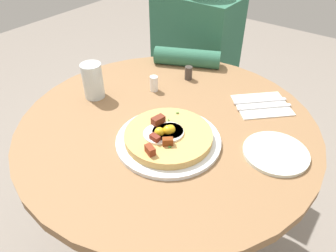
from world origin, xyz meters
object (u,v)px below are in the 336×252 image
Objects in this scene: pizza_plate at (168,141)px; water_glass at (93,81)px; salt_shaker at (154,84)px; pepper_shaker at (188,73)px; person_seated at (193,80)px; knife at (264,107)px; dining_table at (168,162)px; bread_plate at (276,153)px; fork at (260,101)px; breakfast_pizza at (168,135)px.

pizza_plate is 2.46× the size of water_glass.
salt_shaker reaches higher than pepper_shaker.
person_seated is 0.65m from knife.
bread_plate reaches higher than dining_table.
fork is 1.00× the size of knife.
dining_table is 0.34m from pepper_shaker.
breakfast_pizza is 0.37m from pepper_shaker.
dining_table is 5.20× the size of bread_plate.
bread_plate is 3.20× the size of salt_shaker.
bread_plate is 0.22m from knife.
water_glass is (0.61, 0.09, 0.06)m from bread_plate.
dining_table is at bearing 4.44° from knife.
knife is (-0.15, -0.32, 0.00)m from pizza_plate.
dining_table is 3.71× the size of breakfast_pizza.
person_seated is 0.80m from pizza_plate.
pizza_plate is at bearing 115.16° from pepper_shaker.
knife is at bearing -115.02° from breakfast_pizza.
knife is 3.62× the size of pepper_shaker.
pepper_shaker is at bearing -109.94° from salt_shaker.
water_glass reaches higher than bread_plate.
bread_plate is at bearing -153.03° from pizza_plate.
salt_shaker is at bearing -20.31° from fork.
person_seated is 6.31× the size of knife.
salt_shaker is (-0.14, 0.48, 0.25)m from person_seated.
pizza_plate is (-0.06, 0.08, 0.18)m from dining_table.
water_glass is at bearing -7.53° from breakfast_pizza.
bread_plate is 0.98× the size of fork.
salt_shaker is at bearing 105.81° from person_seated.
water_glass is at bearing -12.08° from fork.
pepper_shaker reaches higher than dining_table.
pepper_shaker reaches higher than bread_plate.
pepper_shaker is (0.31, -0.02, 0.02)m from knife.
knife is (-0.49, 0.36, 0.23)m from person_seated.
pepper_shaker is (-0.19, 0.34, 0.25)m from person_seated.
dining_table is 0.37m from knife.
knife is at bearing -114.99° from pizza_plate.
water_glass is (0.35, -0.04, 0.05)m from pizza_plate.
fork is at bearing 144.59° from person_seated.
water_glass is (0.29, 0.03, 0.23)m from dining_table.
dining_table is at bearing 141.44° from salt_shaker.
water_glass is (0.35, -0.05, 0.03)m from breakfast_pizza.
breakfast_pizza reaches higher than bread_plate.
bread_plate is 0.25m from fork.
dining_table is at bearing 110.56° from pepper_shaker.
person_seated is at bearing -80.13° from fork.
knife is 1.50× the size of water_glass.
breakfast_pizza reaches higher than salt_shaker.
bread_plate is (-0.61, 0.54, 0.23)m from person_seated.
bread_plate is at bearing -170.10° from dining_table.
person_seated is 0.85m from bread_plate.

